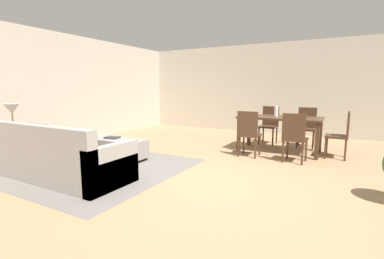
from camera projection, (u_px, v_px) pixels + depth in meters
The scene contains 16 objects.
ground_plane at pixel (209, 181), 4.09m from camera, with size 10.80×10.80×0.00m, color #9E7A56.
wall_back at pixel (282, 89), 8.21m from camera, with size 9.00×0.12×2.70m, color #BCB2A0.
wall_left at pixel (46, 89), 6.48m from camera, with size 0.12×11.00×2.70m, color #BCB2A0.
area_rug at pixel (93, 167), 4.79m from camera, with size 3.00×2.80×0.01m, color slate.
couch at pixel (59, 160), 4.17m from camera, with size 2.24×0.90×0.86m.
ottoman_table at pixel (117, 148), 5.29m from camera, with size 1.18×0.50×0.40m.
side_table at pixel (15, 140), 4.94m from camera, with size 0.40×0.40×0.57m.
table_lamp at pixel (12, 110), 4.86m from camera, with size 0.26×0.26×0.53m.
dining_table at pixel (280, 121), 5.88m from camera, with size 1.68×0.85×0.76m.
dining_chair_near_left at pixel (249, 131), 5.45m from camera, with size 0.41×0.41×0.92m.
dining_chair_near_right at pixel (294, 135), 4.99m from camera, with size 0.42×0.42×0.92m.
dining_chair_far_left at pixel (269, 123), 6.79m from camera, with size 0.42×0.42×0.92m.
dining_chair_far_right at pixel (307, 125), 6.39m from camera, with size 0.42×0.42×0.92m.
dining_chair_head_east at pixel (342, 132), 5.31m from camera, with size 0.41×0.41×0.92m.
vase_centerpiece at pixel (276, 111), 5.92m from camera, with size 0.08×0.08×0.22m, color silver.
book_on_ottoman at pixel (112, 137), 5.32m from camera, with size 0.26×0.20×0.03m, color #333338.
Camera 1 is at (1.69, -3.55, 1.36)m, focal length 25.72 mm.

